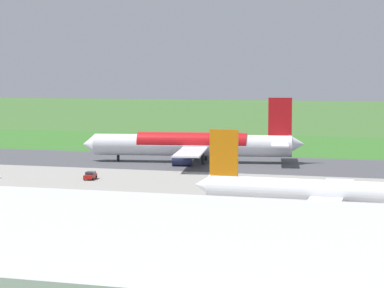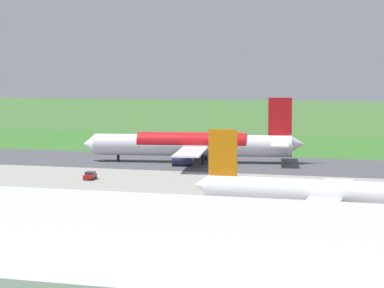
{
  "view_description": "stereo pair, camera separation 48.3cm",
  "coord_description": "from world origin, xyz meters",
  "px_view_note": "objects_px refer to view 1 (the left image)",
  "views": [
    {
      "loc": [
        -57.33,
        173.03,
        21.87
      ],
      "look_at": [
        -9.34,
        0.0,
        4.5
      ],
      "focal_mm": 69.76,
      "sensor_mm": 36.0,
      "label": 1
    },
    {
      "loc": [
        -57.79,
        172.9,
        21.87
      ],
      "look_at": [
        -9.34,
        0.0,
        4.5
      ],
      "focal_mm": 69.76,
      "sensor_mm": 36.0,
      "label": 2
    }
  ],
  "objects_px": {
    "traffic_cone_orange": "(121,142)",
    "airliner_main": "(194,145)",
    "airliner_parked_near": "(332,193)",
    "service_car_followme": "(90,175)",
    "no_stopping_sign": "(133,138)"
  },
  "relations": [
    {
      "from": "airliner_main",
      "to": "no_stopping_sign",
      "type": "xyz_separation_m",
      "value": [
        30.63,
        -41.65,
        -2.8
      ]
    },
    {
      "from": "service_car_followme",
      "to": "traffic_cone_orange",
      "type": "bearing_deg",
      "value": -73.63
    },
    {
      "from": "no_stopping_sign",
      "to": "airliner_parked_near",
      "type": "bearing_deg",
      "value": 124.22
    },
    {
      "from": "traffic_cone_orange",
      "to": "airliner_parked_near",
      "type": "bearing_deg",
      "value": 125.61
    },
    {
      "from": "airliner_parked_near",
      "to": "service_car_followme",
      "type": "distance_m",
      "value": 57.33
    },
    {
      "from": "airliner_main",
      "to": "airliner_parked_near",
      "type": "distance_m",
      "value": 70.85
    },
    {
      "from": "service_car_followme",
      "to": "airliner_parked_near",
      "type": "bearing_deg",
      "value": 152.77
    },
    {
      "from": "service_car_followme",
      "to": "no_stopping_sign",
      "type": "bearing_deg",
      "value": -76.54
    },
    {
      "from": "no_stopping_sign",
      "to": "service_car_followme",
      "type": "bearing_deg",
      "value": 103.46
    },
    {
      "from": "no_stopping_sign",
      "to": "traffic_cone_orange",
      "type": "height_order",
      "value": "no_stopping_sign"
    },
    {
      "from": "airliner_main",
      "to": "no_stopping_sign",
      "type": "relative_size",
      "value": 20.59
    },
    {
      "from": "airliner_parked_near",
      "to": "traffic_cone_orange",
      "type": "distance_m",
      "value": 125.9
    },
    {
      "from": "airliner_main",
      "to": "no_stopping_sign",
      "type": "height_order",
      "value": "airliner_main"
    },
    {
      "from": "traffic_cone_orange",
      "to": "airliner_main",
      "type": "bearing_deg",
      "value": 129.37
    },
    {
      "from": "airliner_main",
      "to": "service_car_followme",
      "type": "relative_size",
      "value": 12.28
    }
  ]
}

